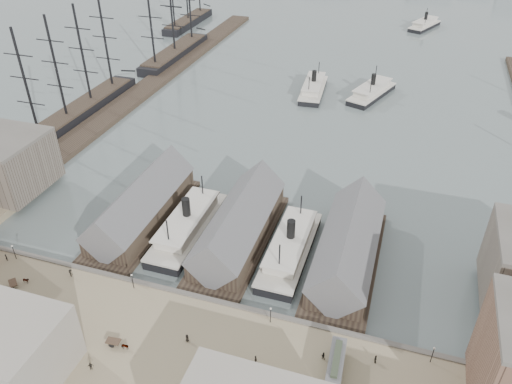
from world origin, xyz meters
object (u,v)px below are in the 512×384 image
(ferry_docked_west, at_px, (188,225))
(horse_cart_center, at_px, (120,345))
(horse_cart_right, at_px, (212,370))
(horse_cart_left, at_px, (22,281))
(tram, at_px, (336,366))

(ferry_docked_west, height_order, horse_cart_center, ferry_docked_west)
(horse_cart_center, height_order, horse_cart_right, horse_cart_right)
(ferry_docked_west, height_order, horse_cart_left, ferry_docked_west)
(tram, relative_size, horse_cart_left, 2.36)
(tram, bearing_deg, horse_cart_center, -172.78)
(ferry_docked_west, relative_size, horse_cart_center, 6.31)
(horse_cart_center, xyz_separation_m, horse_cart_right, (18.02, 0.17, 0.04))
(horse_cart_left, xyz_separation_m, horse_cart_right, (46.61, -7.96, 0.04))
(horse_cart_left, height_order, horse_cart_center, horse_cart_left)
(horse_cart_left, bearing_deg, horse_cart_center, -65.16)
(tram, distance_m, horse_cart_left, 67.19)
(horse_cart_left, xyz_separation_m, horse_cart_center, (28.59, -8.13, -0.00))
(tram, xyz_separation_m, horse_cart_left, (-67.17, 1.29, -1.07))
(tram, xyz_separation_m, horse_cart_center, (-38.59, -6.83, -1.08))
(horse_cart_right, bearing_deg, ferry_docked_west, 13.16)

